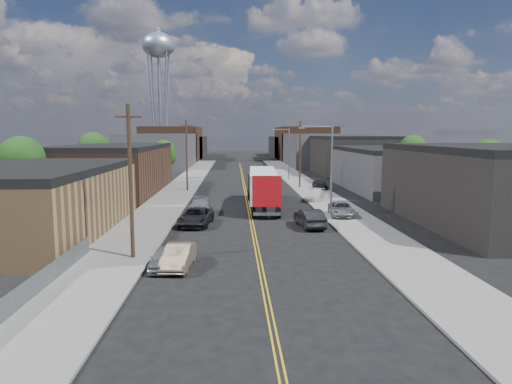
{
  "coord_description": "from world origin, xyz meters",
  "views": [
    {
      "loc": [
        -1.58,
        -19.3,
        8.19
      ],
      "look_at": [
        0.53,
        24.56,
        2.5
      ],
      "focal_mm": 32.0,
      "sensor_mm": 36.0,
      "label": 1
    }
  ],
  "objects": [
    {
      "name": "utility_pole_left_far",
      "position": [
        -8.2,
        45.0,
        5.14
      ],
      "size": [
        1.6,
        0.26,
        10.0
      ],
      "color": "black",
      "rests_on": "ground"
    },
    {
      "name": "tree_left_far",
      "position": [
        -13.94,
        62.0,
        4.57
      ],
      "size": [
        4.35,
        4.2,
        6.97
      ],
      "color": "black",
      "rests_on": "ground"
    },
    {
      "name": "car_ahead_truck",
      "position": [
        2.44,
        51.87,
        0.78
      ],
      "size": [
        3.02,
        5.81,
        1.56
      ],
      "primitive_type": "imported",
      "rotation": [
        0.0,
        0.0,
        0.08
      ],
      "color": "black",
      "rests_on": "ground"
    },
    {
      "name": "centerline",
      "position": [
        0.0,
        45.0,
        0.01
      ],
      "size": [
        0.32,
        120.0,
        0.01
      ],
      "primitive_type": "cube",
      "color": "gold",
      "rests_on": "ground"
    },
    {
      "name": "car_right_lot_a",
      "position": [
        8.87,
        24.21,
        0.81
      ],
      "size": [
        2.65,
        4.96,
        1.33
      ],
      "primitive_type": "imported",
      "rotation": [
        0.0,
        0.0,
        -0.1
      ],
      "color": "#9B9EA0",
      "rests_on": "sidewalk_right"
    },
    {
      "name": "chainlink_fence",
      "position": [
        -11.5,
        3.5,
        0.66
      ],
      "size": [
        0.05,
        16.0,
        1.22
      ],
      "color": "slate",
      "rests_on": "ground"
    },
    {
      "name": "streetlight_far",
      "position": [
        7.6,
        60.0,
        5.33
      ],
      "size": [
        3.39,
        0.25,
        9.0
      ],
      "color": "gray",
      "rests_on": "ground"
    },
    {
      "name": "tree_left_near",
      "position": [
        -23.94,
        30.0,
        5.18
      ],
      "size": [
        4.85,
        4.76,
        7.91
      ],
      "color": "black",
      "rests_on": "ground"
    },
    {
      "name": "industrial_right_b",
      "position": [
        22.0,
        46.0,
        3.05
      ],
      "size": [
        14.0,
        24.0,
        6.1
      ],
      "color": "#333436",
      "rests_on": "ground"
    },
    {
      "name": "utility_pole_left_near",
      "position": [
        -8.2,
        10.0,
        5.14
      ],
      "size": [
        1.6,
        0.26,
        10.0
      ],
      "color": "black",
      "rests_on": "ground"
    },
    {
      "name": "car_left_b",
      "position": [
        -5.0,
        8.0,
        0.73
      ],
      "size": [
        1.89,
        4.52,
        1.45
      ],
      "primitive_type": "imported",
      "rotation": [
        0.0,
        0.0,
        -0.08
      ],
      "color": "#7B6850",
      "rests_on": "ground"
    },
    {
      "name": "utility_pole_right",
      "position": [
        8.2,
        48.0,
        5.14
      ],
      "size": [
        1.6,
        0.26,
        10.0
      ],
      "color": "black",
      "rests_on": "ground"
    },
    {
      "name": "ground",
      "position": [
        0.0,
        60.0,
        0.0
      ],
      "size": [
        260.0,
        260.0,
        0.0
      ],
      "primitive_type": "plane",
      "color": "black",
      "rests_on": "ground"
    },
    {
      "name": "car_left_d",
      "position": [
        -5.0,
        26.0,
        0.82
      ],
      "size": [
        2.48,
        5.69,
        1.63
      ],
      "primitive_type": "imported",
      "rotation": [
        0.0,
        0.0,
        -0.03
      ],
      "color": "#999A9E",
      "rests_on": "ground"
    },
    {
      "name": "semi_truck",
      "position": [
        1.5,
        31.12,
        2.4
      ],
      "size": [
        3.21,
        16.15,
        4.21
      ],
      "rotation": [
        0.0,
        0.0,
        -0.04
      ],
      "color": "silver",
      "rests_on": "ground"
    },
    {
      "name": "car_left_a",
      "position": [
        -5.82,
        7.8,
        0.66
      ],
      "size": [
        1.73,
        3.92,
        1.31
      ],
      "primitive_type": "imported",
      "rotation": [
        0.0,
        0.0,
        -0.05
      ],
      "color": "#A3A5A8",
      "rests_on": "ground"
    },
    {
      "name": "skyline_left_a",
      "position": [
        -20.0,
        95.0,
        4.0
      ],
      "size": [
        16.0,
        30.0,
        8.0
      ],
      "primitive_type": "cube",
      "color": "#333436",
      "rests_on": "ground"
    },
    {
      "name": "car_right_lot_c",
      "position": [
        10.79,
        45.59,
        0.84
      ],
      "size": [
        1.84,
        4.14,
        1.38
      ],
      "primitive_type": "imported",
      "rotation": [
        0.0,
        0.0,
        0.05
      ],
      "color": "black",
      "rests_on": "sidewalk_right"
    },
    {
      "name": "tree_right_far",
      "position": [
        30.06,
        60.0,
        5.18
      ],
      "size": [
        4.85,
        4.76,
        7.91
      ],
      "color": "black",
      "rests_on": "ground"
    },
    {
      "name": "warehouse_brown",
      "position": [
        -18.0,
        44.0,
        3.3
      ],
      "size": [
        12.0,
        26.0,
        6.6
      ],
      "color": "#44291B",
      "rests_on": "ground"
    },
    {
      "name": "tree_right_near",
      "position": [
        30.06,
        36.0,
        4.87
      ],
      "size": [
        4.6,
        4.48,
        7.44
      ],
      "color": "black",
      "rests_on": "ground"
    },
    {
      "name": "streetlight_near",
      "position": [
        7.6,
        25.0,
        5.33
      ],
      "size": [
        3.39,
        0.25,
        9.0
      ],
      "color": "gray",
      "rests_on": "ground"
    },
    {
      "name": "skyline_right_b",
      "position": [
        20.0,
        120.0,
        5.0
      ],
      "size": [
        16.0,
        26.0,
        10.0
      ],
      "primitive_type": "cube",
      "color": "#44291B",
      "rests_on": "ground"
    },
    {
      "name": "skyline_right_c",
      "position": [
        20.0,
        140.0,
        3.5
      ],
      "size": [
        16.0,
        40.0,
        7.0
      ],
      "primitive_type": "cube",
      "color": "black",
      "rests_on": "ground"
    },
    {
      "name": "skyline_left_c",
      "position": [
        -20.0,
        140.0,
        3.5
      ],
      "size": [
        16.0,
        40.0,
        7.0
      ],
      "primitive_type": "cube",
      "color": "black",
      "rests_on": "ground"
    },
    {
      "name": "industrial_right_c",
      "position": [
        22.0,
        72.0,
        3.8
      ],
      "size": [
        14.0,
        22.0,
        7.6
      ],
      "color": "black",
      "rests_on": "ground"
    },
    {
      "name": "warehouse_tan",
      "position": [
        -18.0,
        18.0,
        2.8
      ],
      "size": [
        12.0,
        22.0,
        5.6
      ],
      "color": "olive",
      "rests_on": "ground"
    },
    {
      "name": "water_tower",
      "position": [
        -22.0,
        110.0,
        30.65
      ],
      "size": [
        9.0,
        9.0,
        36.9
      ],
      "color": "gray",
      "rests_on": "ground"
    },
    {
      "name": "sidewalk_right",
      "position": [
        9.5,
        45.0,
        0.07
      ],
      "size": [
        5.0,
        140.0,
        0.15
      ],
      "primitive_type": "cube",
      "color": "slate",
      "rests_on": "ground"
    },
    {
      "name": "tree_left_mid",
      "position": [
        -23.94,
        55.0,
        5.48
      ],
      "size": [
        5.1,
        5.04,
        8.37
      ],
      "color": "black",
      "rests_on": "ground"
    },
    {
      "name": "skyline_left_b",
      "position": [
        -20.0,
        120.0,
        5.0
      ],
      "size": [
        16.0,
        26.0,
        10.0
      ],
      "primitive_type": "cube",
      "color": "#44291B",
      "rests_on": "ground"
    },
    {
      "name": "industrial_right_a",
      "position": [
        21.99,
        20.0,
        3.55
      ],
      "size": [
        14.0,
        22.0,
        7.1
      ],
      "color": "black",
      "rests_on": "ground"
    },
    {
      "name": "skyline_right_a",
      "position": [
        20.0,
        95.0,
        4.0
      ],
      "size": [
        16.0,
        30.0,
        8.0
      ],
      "primitive_type": "cube",
      "color": "#333436",
      "rests_on": "ground"
    },
    {
      "name": "car_right_lot_b",
      "position": [
        8.2,
        34.94,
        0.79
      ],
      "size": [
        3.34,
        4.73,
        1.27
      ],
      "primitive_type": "imported",
      "rotation": [
        0.0,
        0.0,
        -0.4
      ],
      "color": "silver",
      "rests_on": "sidewalk_right"
    },
    {
      "name": "car_left_c",
      "position": [
        -5.0,
        20.89,
        0.77
      ],
      "size": [
        3.11,
        5.79,
        1.55
      ],
      "primitive_type": "imported",
      "rotation": [
        0.0,
        0.0,
        -0.1
      ],
      "color": "black",
      "rests_on": "ground"
    },
    {
      "name": "sidewalk_left",
      "position": [
        -9.5,
        45.0,
        0.07
      ],
      "size": [
        5.0,
        140.0,
        0.15
      ],
      "primitive_type": "cube",
      "color": "slate",
      "rests_on": "ground"
    },
    {
      "name": "car_right_oncoming",
      "position": [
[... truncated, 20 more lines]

